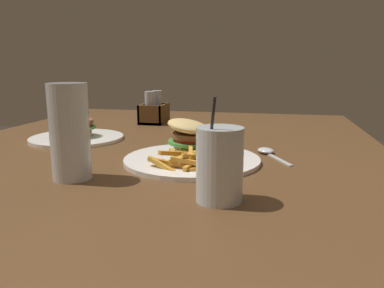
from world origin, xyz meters
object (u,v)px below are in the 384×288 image
(beer_glass, at_px, (70,135))
(juice_glass, at_px, (220,167))
(meal_plate_far, at_px, (76,130))
(condiment_caddy, at_px, (154,111))
(spoon, at_px, (267,151))
(meal_plate_near, at_px, (192,148))

(beer_glass, distance_m, juice_glass, 0.31)
(beer_glass, height_order, meal_plate_far, beer_glass)
(meal_plate_far, relative_size, condiment_caddy, 2.23)
(juice_glass, distance_m, condiment_caddy, 0.87)
(beer_glass, distance_m, meal_plate_far, 0.41)
(spoon, relative_size, meal_plate_far, 0.55)
(juice_glass, height_order, meal_plate_far, juice_glass)
(meal_plate_near, relative_size, meal_plate_far, 1.15)
(beer_glass, height_order, spoon, beer_glass)
(meal_plate_far, bearing_deg, spoon, -96.45)
(meal_plate_near, height_order, beer_glass, beer_glass)
(meal_plate_near, distance_m, condiment_caddy, 0.58)
(beer_glass, bearing_deg, meal_plate_far, 28.20)
(meal_plate_near, height_order, meal_plate_far, same)
(juice_glass, bearing_deg, condiment_caddy, 25.05)
(meal_plate_near, distance_m, meal_plate_far, 0.42)
(beer_glass, bearing_deg, spoon, -51.98)
(meal_plate_near, bearing_deg, spoon, -62.53)
(spoon, distance_m, meal_plate_far, 0.57)
(beer_glass, bearing_deg, juice_glass, -101.63)
(juice_glass, bearing_deg, spoon, -11.46)
(meal_plate_near, bearing_deg, juice_glass, -158.76)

